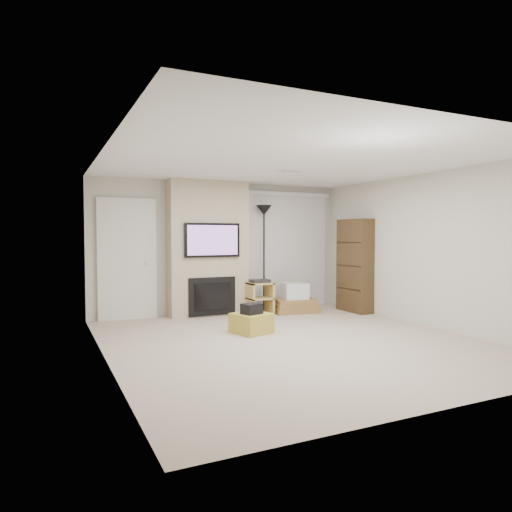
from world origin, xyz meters
name	(u,v)px	position (x,y,z in m)	size (l,w,h in m)	color
floor	(292,341)	(0.00, 0.00, 0.00)	(5.00, 5.50, 0.00)	#BBA793
ceiling	(293,162)	(0.00, 0.00, 2.50)	(5.00, 5.50, 0.00)	white
wall_back	(222,248)	(0.00, 2.75, 1.25)	(5.00, 2.50, 0.00)	beige
wall_front	(455,263)	(0.00, -2.75, 1.25)	(5.00, 2.50, 0.00)	beige
wall_left	(105,256)	(-2.50, 0.00, 1.25)	(5.50, 2.50, 0.00)	beige
wall_right	(426,250)	(2.50, 0.00, 1.25)	(5.50, 2.50, 0.00)	beige
hvac_vent	(290,171)	(0.40, 0.80, 2.50)	(0.35, 0.18, 0.01)	silver
ottoman	(251,323)	(-0.30, 0.74, 0.15)	(0.50, 0.50, 0.30)	gold
black_bag	(252,309)	(-0.31, 0.69, 0.38)	(0.28, 0.22, 0.16)	black
fireplace_wall	(208,249)	(-0.35, 2.54, 1.24)	(1.50, 0.47, 2.50)	tan
entry_door	(127,260)	(-1.80, 2.71, 1.05)	(1.02, 0.11, 2.14)	silver
vertical_blinds	(286,246)	(1.40, 2.70, 1.27)	(1.98, 0.10, 2.37)	silver
floor_lamp	(264,228)	(0.79, 2.50, 1.63)	(0.31, 0.31, 2.08)	black
av_stand	(260,296)	(0.54, 2.17, 0.35)	(0.45, 0.38, 0.66)	tan
box_stack	(294,301)	(1.26, 2.11, 0.22)	(0.94, 0.77, 0.57)	olive
bookshelf	(355,266)	(2.34, 1.65, 0.90)	(0.30, 0.80, 1.80)	#382715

